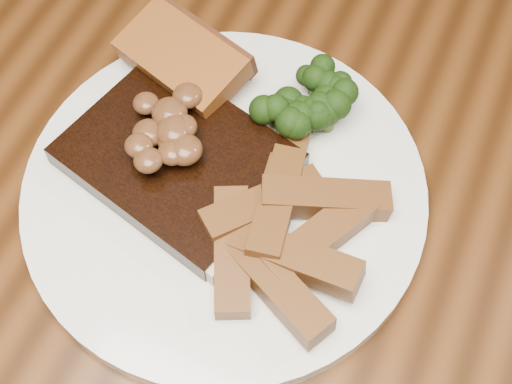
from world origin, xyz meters
The scene contains 8 objects.
dining_table centered at (0.00, 0.00, 0.66)m, with size 1.60×0.90×0.75m.
plate centered at (-0.03, 0.00, 0.76)m, with size 0.31×0.31×0.01m, color white.
steak centered at (-0.07, 0.00, 0.77)m, with size 0.16×0.12×0.02m, color black.
steak_bone centered at (-0.07, -0.05, 0.77)m, with size 0.14×0.01×0.02m, color #BFB594.
mushroom_pile centered at (-0.08, 0.01, 0.80)m, with size 0.08×0.08×0.03m, color brown, non-canonical shape.
garlic_bread centered at (-0.11, 0.08, 0.77)m, with size 0.10×0.06×0.02m, color #964C1B.
potato_wedges centered at (0.03, -0.01, 0.77)m, with size 0.12×0.12×0.02m, color brown, non-canonical shape.
broccoli_cluster centered at (0.01, 0.08, 0.78)m, with size 0.07×0.07×0.04m, color black, non-canonical shape.
Camera 1 is at (0.09, -0.23, 1.23)m, focal length 50.00 mm.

